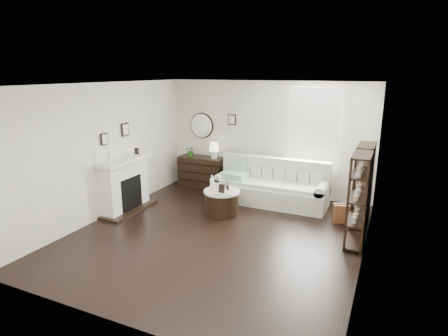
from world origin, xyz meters
The scene contains 18 objects.
room centered at (0.73, 2.70, 1.60)m, with size 5.50×5.50×5.50m.
fireplace centered at (-2.32, 0.30, 0.54)m, with size 0.50×1.40×1.84m.
shelf_unit_far centered at (2.33, 1.55, 0.80)m, with size 0.30×0.80×1.60m.
shelf_unit_near centered at (2.33, 0.65, 0.80)m, with size 0.30×0.80×1.60m.
sofa centered at (0.35, 2.08, 0.33)m, with size 2.54×0.88×0.99m.
quilt centered at (-0.48, 1.95, 0.58)m, with size 0.55×0.45×0.14m, color #289574.
suitcase centered at (2.09, 1.59, 0.19)m, with size 0.56×0.19×0.37m, color brown.
dresser centered at (-1.62, 2.47, 0.40)m, with size 1.19×0.51×0.79m.
table_lamp centered at (-1.27, 2.47, 0.99)m, with size 0.26×0.26×0.41m, color white, non-canonical shape.
potted_plant centered at (-1.91, 2.42, 0.93)m, with size 0.26×0.22×0.28m, color #265D1A.
drum_table centered at (-0.34, 0.93, 0.27)m, with size 0.75×0.75×0.52m.
pedestal_table centered at (-0.27, 0.83, 0.51)m, with size 0.46×0.46×0.56m.
eiffel_drum centered at (-0.26, 0.98, 0.61)m, with size 0.10×0.10×0.18m, color black, non-canonical shape.
bottle_drum centered at (-0.53, 0.85, 0.69)m, with size 0.08×0.08×0.33m, color silver.
card_frame_drum centered at (-0.40, 0.74, 0.63)m, with size 0.16×0.01×0.22m, color white.
eiffel_ped centered at (-0.18, 0.86, 0.65)m, with size 0.11×0.11×0.19m, color black, non-canonical shape.
flask_ped centered at (-0.35, 0.85, 0.67)m, with size 0.13×0.13×0.23m, color silver, non-canonical shape.
card_frame_ped centered at (-0.25, 0.71, 0.64)m, with size 0.13×0.01×0.17m, color black.
Camera 1 is at (2.75, -5.73, 2.91)m, focal length 30.00 mm.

